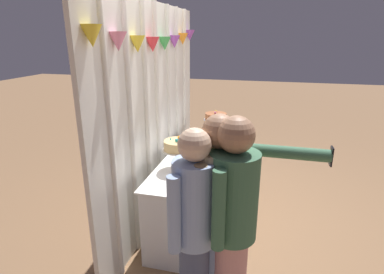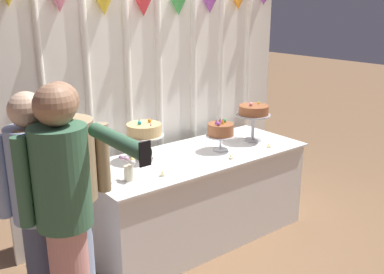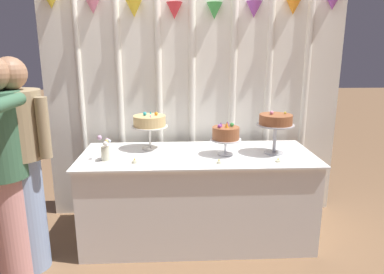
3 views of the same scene
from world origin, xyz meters
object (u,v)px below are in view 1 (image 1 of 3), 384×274
at_px(tealight_near_right, 233,140).
at_px(cake_display_center, 211,135).
at_px(tealight_far_left, 215,176).
at_px(guest_girl_blue_dress, 233,221).
at_px(flower_vase, 201,178).
at_px(tealight_near_left, 228,152).
at_px(cake_table, 203,187).
at_px(guest_man_dark_suit, 217,217).
at_px(cake_display_leftmost, 178,146).
at_px(cake_display_rightmost, 216,118).
at_px(guest_man_pink_jacket, 194,227).

bearing_deg(tealight_near_right, cake_display_center, 151.56).
bearing_deg(tealight_far_left, guest_girl_blue_dress, -162.22).
bearing_deg(tealight_near_right, tealight_far_left, 178.55).
xyz_separation_m(flower_vase, tealight_near_left, (0.90, -0.12, -0.08)).
height_order(cake_table, guest_man_dark_suit, guest_man_dark_suit).
xyz_separation_m(tealight_near_right, guest_man_dark_suit, (-1.93, -0.13, 0.08)).
distance_m(cake_table, cake_display_leftmost, 0.78).
bearing_deg(flower_vase, cake_display_leftmost, 43.20).
xyz_separation_m(cake_display_rightmost, guest_girl_blue_dress, (-2.03, -0.48, -0.16)).
bearing_deg(tealight_near_right, cake_display_leftmost, 157.80).
height_order(tealight_far_left, guest_man_pink_jacket, guest_man_pink_jacket).
relative_size(tealight_far_left, guest_girl_blue_dress, 0.03).
bearing_deg(tealight_far_left, cake_display_center, 13.84).
bearing_deg(tealight_near_left, tealight_near_right, 1.09).
distance_m(tealight_near_left, guest_girl_blue_dress, 1.55).
bearing_deg(tealight_near_left, flower_vase, 172.55).
height_order(tealight_far_left, guest_girl_blue_dress, guest_girl_blue_dress).
distance_m(tealight_near_right, guest_girl_blue_dress, 2.02).
bearing_deg(cake_display_leftmost, cake_display_rightmost, -10.05).
bearing_deg(cake_display_center, guest_girl_blue_dress, -164.01).
xyz_separation_m(cake_display_center, tealight_near_left, (-0.08, -0.22, -0.17)).
bearing_deg(cake_display_center, tealight_near_left, -110.06).
height_order(cake_display_leftmost, guest_man_pink_jacket, guest_man_pink_jacket).
xyz_separation_m(tealight_far_left, tealight_near_left, (0.66, -0.04, -0.00)).
bearing_deg(tealight_far_left, cake_display_rightmost, 9.97).
xyz_separation_m(guest_man_pink_jacket, guest_girl_blue_dress, (0.08, -0.25, 0.04)).
distance_m(flower_vase, tealight_far_left, 0.26).
relative_size(guest_man_pink_jacket, guest_girl_blue_dress, 0.96).
relative_size(flower_vase, guest_girl_blue_dress, 0.13).
bearing_deg(tealight_near_right, guest_man_dark_suit, -176.21).
distance_m(cake_table, cake_display_center, 0.62).
bearing_deg(cake_table, cake_display_rightmost, -1.58).
height_order(cake_table, tealight_far_left, tealight_far_left).
bearing_deg(tealight_far_left, flower_vase, 161.38).
relative_size(cake_table, cake_display_leftmost, 5.89).
xyz_separation_m(tealight_far_left, guest_girl_blue_dress, (-0.87, -0.28, 0.10)).
relative_size(cake_display_leftmost, cake_display_center, 1.16).
bearing_deg(cake_table, guest_man_dark_suit, -163.83).
xyz_separation_m(cake_display_leftmost, guest_man_pink_jacket, (-1.05, -0.42, -0.17)).
height_order(tealight_near_right, guest_girl_blue_dress, guest_girl_blue_dress).
bearing_deg(guest_girl_blue_dress, tealight_near_right, 7.13).
bearing_deg(cake_display_center, cake_display_leftmost, 161.88).
distance_m(cake_display_leftmost, guest_man_dark_suit, 1.06).
height_order(tealight_near_left, guest_man_pink_jacket, guest_man_pink_jacket).
height_order(cake_display_rightmost, tealight_near_left, cake_display_rightmost).
bearing_deg(guest_girl_blue_dress, tealight_near_left, 8.96).
bearing_deg(cake_table, guest_man_pink_jacket, -170.17).
bearing_deg(cake_display_center, cake_display_rightmost, 2.96).
bearing_deg(cake_display_center, cake_table, 170.26).
height_order(cake_display_rightmost, tealight_far_left, cake_display_rightmost).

